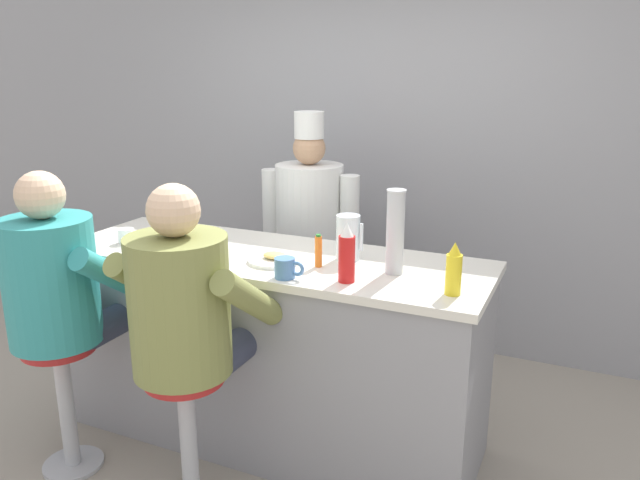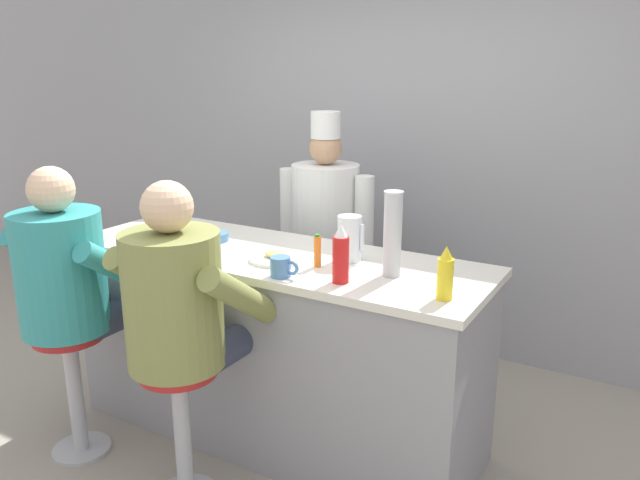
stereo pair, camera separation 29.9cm
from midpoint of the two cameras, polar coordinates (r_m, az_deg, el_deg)
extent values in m
plane|color=#9E9384|center=(3.39, -10.16, -20.30)|extent=(20.00, 20.00, 0.00)
cube|color=#99999E|center=(4.50, 3.02, 7.69)|extent=(10.00, 0.06, 2.70)
cube|color=gray|center=(3.40, -6.99, -10.15)|extent=(2.20, 0.72, 1.01)
cube|color=silver|center=(3.20, -7.30, -1.68)|extent=(2.25, 0.75, 0.04)
cylinder|color=red|center=(2.75, -0.65, -1.80)|extent=(0.07, 0.07, 0.21)
cone|color=white|center=(2.71, -0.66, 0.92)|extent=(0.06, 0.06, 0.06)
cylinder|color=yellow|center=(2.63, 8.95, -3.21)|extent=(0.07, 0.07, 0.17)
cone|color=yellow|center=(2.60, 9.06, -0.83)|extent=(0.05, 0.05, 0.05)
cylinder|color=orange|center=(2.96, -3.04, -1.12)|extent=(0.03, 0.03, 0.15)
cylinder|color=#287F2D|center=(2.94, -3.06, 0.38)|extent=(0.02, 0.02, 0.01)
cylinder|color=silver|center=(3.05, -0.22, 0.18)|extent=(0.12, 0.12, 0.23)
cube|color=silver|center=(3.02, 0.99, 0.23)|extent=(0.01, 0.01, 0.14)
cylinder|color=white|center=(3.07, -6.93, -1.89)|extent=(0.27, 0.27, 0.02)
ellipsoid|color=#E0BC60|center=(3.06, -6.95, -1.45)|extent=(0.12, 0.09, 0.03)
cylinder|color=#4C7FB7|center=(3.43, -12.73, -0.03)|extent=(0.13, 0.13, 0.05)
cylinder|color=white|center=(3.57, -19.62, 0.33)|extent=(0.09, 0.09, 0.08)
torus|color=white|center=(3.53, -18.95, 0.29)|extent=(0.06, 0.02, 0.06)
cylinder|color=#4C7AB2|center=(2.83, -6.28, -2.60)|extent=(0.09, 0.09, 0.09)
torus|color=#4C7AB2|center=(2.80, -5.17, -2.69)|extent=(0.07, 0.02, 0.07)
cylinder|color=#B7BABF|center=(2.84, 3.91, 0.60)|extent=(0.08, 0.08, 0.39)
cylinder|color=silver|center=(2.79, 3.99, 4.51)|extent=(0.09, 0.09, 0.01)
cylinder|color=#B2B5BA|center=(3.67, -23.93, -18.27)|extent=(0.30, 0.30, 0.02)
cylinder|color=#B2B5BA|center=(3.50, -24.56, -13.62)|extent=(0.08, 0.08, 0.66)
cylinder|color=red|center=(3.36, -25.20, -8.77)|extent=(0.35, 0.35, 0.05)
cylinder|color=#33384C|center=(3.55, -23.82, -6.60)|extent=(0.16, 0.43, 0.16)
cylinder|color=#33384C|center=(3.40, -21.37, -7.30)|extent=(0.16, 0.43, 0.16)
cylinder|color=teal|center=(3.25, -25.87, -3.47)|extent=(0.43, 0.43, 0.61)
cylinder|color=teal|center=(3.51, -27.28, -1.75)|extent=(0.11, 0.46, 0.37)
cylinder|color=teal|center=(3.12, -21.05, -3.08)|extent=(0.11, 0.46, 0.37)
sphere|color=#DBB28E|center=(3.14, -26.77, 3.66)|extent=(0.22, 0.22, 0.22)
cylinder|color=#B2B5BA|center=(3.04, -14.85, -17.38)|extent=(0.08, 0.08, 0.66)
cylinder|color=red|center=(2.87, -15.31, -11.95)|extent=(0.35, 0.35, 0.05)
cylinder|color=#33384C|center=(3.06, -14.39, -9.21)|extent=(0.16, 0.43, 0.16)
cylinder|color=#33384C|center=(2.94, -11.07, -10.06)|extent=(0.16, 0.43, 0.16)
cylinder|color=olive|center=(2.74, -15.81, -5.86)|extent=(0.43, 0.43, 0.61)
cylinder|color=olive|center=(2.98, -18.35, -3.65)|extent=(0.11, 0.46, 0.37)
cylinder|color=olive|center=(2.66, -9.71, -5.40)|extent=(0.11, 0.46, 0.37)
sphere|color=#DBB28E|center=(2.62, -16.48, 2.58)|extent=(0.22, 0.22, 0.22)
cube|color=#232328|center=(4.17, -2.99, -6.65)|extent=(0.33, 0.18, 0.79)
cube|color=white|center=(4.07, -3.34, -4.83)|extent=(0.30, 0.02, 0.47)
cylinder|color=white|center=(3.95, -3.13, 2.64)|extent=(0.43, 0.43, 0.59)
sphere|color=tan|center=(3.88, -3.22, 8.36)|extent=(0.20, 0.20, 0.20)
cylinder|color=white|center=(3.87, -3.25, 10.45)|extent=(0.18, 0.18, 0.16)
cylinder|color=white|center=(4.08, -6.54, 2.94)|extent=(0.12, 0.12, 0.50)
cylinder|color=white|center=(3.84, 0.50, 2.21)|extent=(0.12, 0.12, 0.50)
camera|label=1|loc=(0.15, -92.86, -0.81)|focal=35.00mm
camera|label=2|loc=(0.15, 87.14, 0.81)|focal=35.00mm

